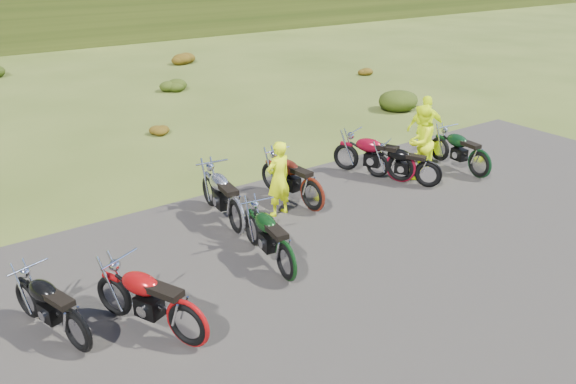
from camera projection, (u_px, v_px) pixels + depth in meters
ground at (357, 246)px, 11.31m from camera, size 300.00×300.00×0.00m
gravel_pad at (433, 292)px, 9.81m from camera, size 20.00×12.00×0.04m
shrub_4 at (157, 128)px, 17.93m from camera, size 0.77×0.77×0.45m
shrub_5 at (172, 84)px, 23.40m from camera, size 1.03×1.03×0.61m
shrub_6 at (182, 56)px, 28.88m from camera, size 1.30×1.30×0.77m
shrub_7 at (400, 96)px, 20.81m from camera, size 1.56×1.56×0.92m
shrub_8 at (362, 70)px, 26.41m from camera, size 0.77×0.77×0.45m
motorcycle_0 at (81, 352)px, 8.35m from camera, size 1.25×2.12×1.06m
motorcycle_1 at (190, 347)px, 8.45m from camera, size 1.64×2.35×1.18m
motorcycle_2 at (286, 281)px, 10.13m from camera, size 0.97×2.21×1.12m
motorcycle_3 at (237, 235)px, 11.76m from camera, size 1.03×2.38×1.21m
motorcycle_4 at (312, 212)px, 12.77m from camera, size 0.94×2.29×1.17m
motorcycle_5 at (427, 188)px, 14.03m from camera, size 1.46×2.07×1.04m
motorcycle_6 at (399, 183)px, 14.35m from camera, size 1.63×2.39×1.20m
motorcycle_7 at (477, 178)px, 14.61m from camera, size 0.87×2.18×1.12m
person_middle at (278, 180)px, 12.26m from camera, size 0.67×0.49×1.71m
person_right_a at (420, 143)px, 14.24m from camera, size 1.10×0.96×1.92m
person_right_b at (425, 129)px, 15.55m from camera, size 1.15×0.84×1.81m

